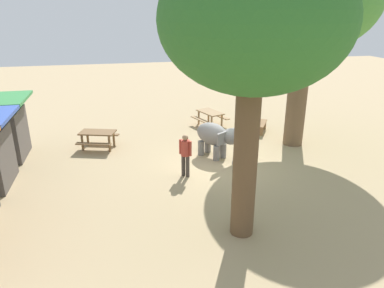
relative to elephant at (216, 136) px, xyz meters
name	(u,v)px	position (x,y,z in m)	size (l,w,h in m)	color
ground_plane	(220,165)	(-0.82, 0.06, -0.92)	(60.00, 60.00, 0.00)	tan
elephant	(216,136)	(0.00, 0.00, 0.00)	(1.98, 1.82, 1.44)	slate
person_handler	(185,152)	(-1.47, 1.60, 0.03)	(0.37, 0.40, 1.62)	#3F3833
shade_tree_main	(253,24)	(-5.28, 0.81, 4.53)	(4.70, 4.31, 7.20)	brown
shade_tree_secondary	(307,1)	(0.78, -3.88, 5.18)	(6.03, 5.53, 8.33)	brown
wooden_bench	(260,123)	(2.70, -3.08, -0.45)	(1.40, 1.07, 0.88)	olive
picnic_table_near	(98,136)	(2.13, 4.76, -0.33)	(1.87, 1.88, 0.78)	brown
picnic_table_far	(210,115)	(4.22, -0.91, -0.33)	(1.91, 1.90, 0.78)	#9E7A51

